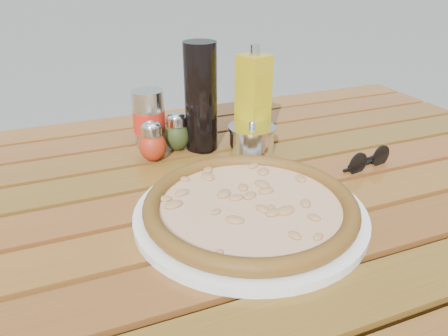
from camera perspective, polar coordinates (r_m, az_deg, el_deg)
name	(u,v)px	position (r m, az deg, el deg)	size (l,w,h in m)	color
table	(228,224)	(0.81, 0.54, -7.34)	(1.40, 0.90, 0.75)	#35180C
plate	(250,214)	(0.68, 3.43, -5.96)	(0.36, 0.36, 0.01)	white
pizza	(250,205)	(0.68, 3.47, -4.83)	(0.34, 0.34, 0.03)	#FFE0B6
pepper_shaker	(152,142)	(0.87, -9.34, 3.37)	(0.06, 0.06, 0.08)	#BA3115
oregano_shaker	(177,132)	(0.91, -6.18, 4.68)	(0.05, 0.05, 0.08)	#343F19
dark_bottle	(201,97)	(0.89, -3.04, 9.20)	(0.07, 0.07, 0.22)	black
soda_can	(149,119)	(0.93, -9.76, 6.32)	(0.08, 0.08, 0.12)	silver
olive_oil_cruet	(253,100)	(0.92, 3.83, 8.81)	(0.07, 0.07, 0.21)	#B79D13
parmesan_tin	(252,140)	(0.89, 3.63, 3.73)	(0.12, 0.12, 0.07)	white
sunglasses	(368,160)	(0.88, 18.33, 0.94)	(0.11, 0.04, 0.04)	black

